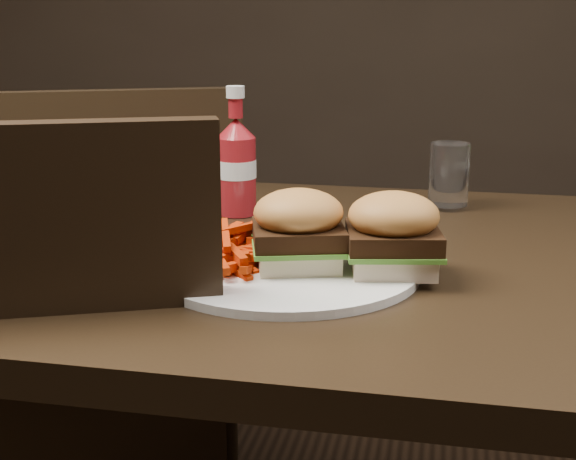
% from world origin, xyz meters
% --- Properties ---
extents(dining_table, '(1.20, 0.80, 0.04)m').
position_xyz_m(dining_table, '(0.00, 0.00, 0.73)').
color(dining_table, black).
rests_on(dining_table, ground).
extents(chair_far, '(0.61, 0.61, 0.04)m').
position_xyz_m(chair_far, '(-0.50, 0.50, 0.43)').
color(chair_far, black).
rests_on(chair_far, ground).
extents(plate, '(0.32, 0.32, 0.01)m').
position_xyz_m(plate, '(-0.02, -0.11, 0.76)').
color(plate, white).
rests_on(plate, dining_table).
extents(sandwich_half_a, '(0.11, 0.11, 0.02)m').
position_xyz_m(sandwich_half_a, '(-0.00, -0.11, 0.77)').
color(sandwich_half_a, beige).
rests_on(sandwich_half_a, plate).
extents(sandwich_half_b, '(0.11, 0.10, 0.02)m').
position_xyz_m(sandwich_half_b, '(0.11, -0.10, 0.77)').
color(sandwich_half_b, beige).
rests_on(sandwich_half_b, plate).
extents(fries_pile, '(0.14, 0.14, 0.05)m').
position_xyz_m(fries_pile, '(-0.09, -0.11, 0.78)').
color(fries_pile, '#B32905').
rests_on(fries_pile, plate).
extents(ketchup_bottle, '(0.08, 0.08, 0.12)m').
position_xyz_m(ketchup_bottle, '(-0.15, 0.16, 0.81)').
color(ketchup_bottle, maroon).
rests_on(ketchup_bottle, dining_table).
extents(tumbler, '(0.08, 0.08, 0.10)m').
position_xyz_m(tumbler, '(0.16, 0.27, 0.81)').
color(tumbler, white).
rests_on(tumbler, dining_table).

